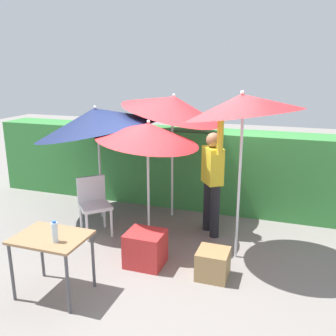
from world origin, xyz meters
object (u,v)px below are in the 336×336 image
at_px(person_vendor, 212,176).
at_px(crate_cardboard, 213,264).
at_px(umbrella_rainbow, 243,105).
at_px(folding_table, 52,243).
at_px(umbrella_yellow, 96,119).
at_px(cooler_box, 145,249).
at_px(chair_plastic, 94,202).
at_px(bottle_water, 55,232).
at_px(umbrella_orange, 173,105).
at_px(umbrella_navy, 148,132).

height_order(person_vendor, crate_cardboard, person_vendor).
height_order(umbrella_rainbow, folding_table, umbrella_rainbow).
height_order(umbrella_yellow, cooler_box, umbrella_yellow).
distance_m(chair_plastic, crate_cardboard, 2.16).
relative_size(umbrella_yellow, person_vendor, 1.12).
bearing_deg(bottle_water, crate_cardboard, 34.23).
bearing_deg(crate_cardboard, cooler_box, 179.40).
height_order(umbrella_orange, umbrella_yellow, umbrella_orange).
bearing_deg(cooler_box, chair_plastic, 149.81).
xyz_separation_m(umbrella_orange, crate_cardboard, (1.10, -1.76, -1.74)).
distance_m(umbrella_rainbow, folding_table, 2.78).
relative_size(crate_cardboard, bottle_water, 1.60).
distance_m(umbrella_navy, bottle_water, 1.98).
height_order(crate_cardboard, folding_table, folding_table).
height_order(person_vendor, cooler_box, person_vendor).
relative_size(umbrella_rainbow, folding_table, 2.96).
relative_size(crate_cardboard, folding_table, 0.48).
relative_size(umbrella_yellow, umbrella_navy, 1.12).
bearing_deg(person_vendor, cooler_box, -116.03).
distance_m(umbrella_orange, bottle_water, 3.02).
height_order(umbrella_orange, chair_plastic, umbrella_orange).
bearing_deg(chair_plastic, umbrella_rainbow, -2.09).
bearing_deg(person_vendor, folding_table, -121.76).
bearing_deg(cooler_box, crate_cardboard, -0.60).
distance_m(umbrella_rainbow, bottle_water, 2.65).
bearing_deg(crate_cardboard, chair_plastic, 161.88).
bearing_deg(person_vendor, umbrella_rainbow, -53.41).
bearing_deg(umbrella_rainbow, folding_table, -140.43).
height_order(umbrella_rainbow, umbrella_navy, umbrella_rainbow).
bearing_deg(umbrella_orange, cooler_box, -83.52).
relative_size(cooler_box, folding_table, 0.61).
height_order(person_vendor, folding_table, person_vendor).
height_order(folding_table, bottle_water, bottle_water).
height_order(umbrella_yellow, folding_table, umbrella_yellow).
bearing_deg(folding_table, umbrella_yellow, 105.41).
distance_m(umbrella_navy, crate_cardboard, 2.00).
bearing_deg(umbrella_navy, person_vendor, 30.46).
distance_m(umbrella_yellow, folding_table, 2.49).
relative_size(umbrella_orange, umbrella_yellow, 1.07).
xyz_separation_m(umbrella_yellow, person_vendor, (1.94, 0.00, -0.77)).
bearing_deg(umbrella_orange, umbrella_yellow, -155.64).
xyz_separation_m(crate_cardboard, bottle_water, (-1.51, -1.03, 0.66)).
bearing_deg(umbrella_yellow, person_vendor, 0.02).
xyz_separation_m(umbrella_yellow, folding_table, (0.60, -2.17, -1.07)).
bearing_deg(folding_table, person_vendor, 58.24).
bearing_deg(umbrella_navy, chair_plastic, -174.73).
height_order(chair_plastic, crate_cardboard, chair_plastic).
relative_size(person_vendor, chair_plastic, 2.11).
bearing_deg(cooler_box, umbrella_rainbow, 27.83).
height_order(umbrella_orange, bottle_water, umbrella_orange).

